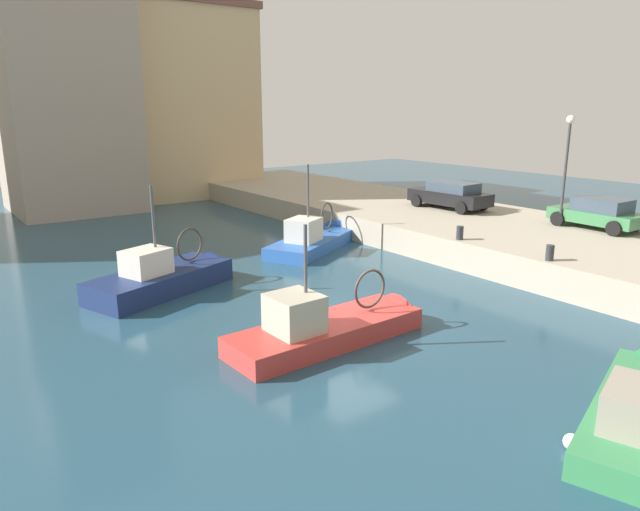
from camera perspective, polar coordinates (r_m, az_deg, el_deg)
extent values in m
plane|color=navy|center=(17.88, 2.83, -6.51)|extent=(80.00, 80.00, 0.00)
cube|color=#ADA08C|center=(26.23, 22.74, 0.60)|extent=(9.00, 56.00, 1.20)
cube|color=#BC3833|center=(16.39, 0.64, -8.51)|extent=(5.86, 2.03, 1.18)
cone|color=#BC3833|center=(18.46, 8.58, -5.96)|extent=(0.95, 1.69, 1.66)
cube|color=#9E7A51|center=(16.19, 0.65, -6.78)|extent=(5.62, 1.87, 0.08)
cube|color=#B7AD99|center=(15.38, -2.53, -5.75)|extent=(1.29, 1.36, 1.04)
cylinder|color=#4C4C51|center=(15.30, -1.42, -2.28)|extent=(0.10, 0.10, 2.92)
torus|color=#3F3833|center=(16.96, 4.94, -3.29)|extent=(1.20, 0.12, 1.19)
sphere|color=white|center=(16.17, -6.51, -8.26)|extent=(0.32, 0.32, 0.32)
sphere|color=white|center=(12.62, 23.56, -16.50)|extent=(0.32, 0.32, 0.32)
cube|color=#2D60B7|center=(26.65, -0.77, 0.64)|extent=(5.97, 4.46, 1.12)
cone|color=#2D60B7|center=(29.47, 1.98, 1.99)|extent=(1.65, 2.02, 1.81)
cube|color=#B2A893|center=(26.54, -0.78, 1.69)|extent=(5.69, 4.21, 0.08)
cube|color=beige|center=(25.68, -1.62, 2.53)|extent=(1.87, 1.77, 1.04)
cylinder|color=#4C4C51|center=(25.85, -1.19, 5.20)|extent=(0.10, 0.10, 3.42)
torus|color=#3F3833|center=(27.79, 0.68, 3.91)|extent=(1.21, 0.70, 1.33)
sphere|color=white|center=(25.66, -4.68, 0.42)|extent=(0.32, 0.32, 0.32)
cube|color=navy|center=(21.36, -15.35, -3.47)|extent=(5.61, 3.69, 1.58)
cone|color=navy|center=(23.30, -9.88, -1.65)|extent=(1.47, 2.03, 1.84)
cube|color=#896B4C|center=(21.15, -15.48, -1.63)|extent=(5.36, 3.47, 0.08)
cube|color=beige|center=(20.67, -16.77, -0.66)|extent=(1.77, 1.59, 0.92)
cylinder|color=#4C4C51|center=(20.70, -16.05, 2.41)|extent=(0.10, 0.10, 3.10)
torus|color=#3F3833|center=(21.91, -12.74, 1.09)|extent=(1.20, 0.50, 1.25)
sphere|color=white|center=(21.23, -20.58, -3.33)|extent=(0.32, 0.32, 0.32)
cube|color=#387547|center=(28.01, 25.61, 3.50)|extent=(1.83, 3.86, 0.52)
cube|color=#384756|center=(27.84, 26.07, 4.52)|extent=(1.57, 2.18, 0.56)
cylinder|color=black|center=(27.98, 22.40, 3.38)|extent=(0.24, 0.65, 0.64)
cylinder|color=black|center=(29.42, 24.25, 3.70)|extent=(0.24, 0.65, 0.64)
cylinder|color=black|center=(26.70, 27.02, 2.39)|extent=(0.24, 0.65, 0.64)
cylinder|color=black|center=(28.20, 28.70, 2.76)|extent=(0.24, 0.65, 0.64)
cube|color=black|center=(30.98, 12.65, 5.63)|extent=(1.99, 4.37, 0.64)
cube|color=#384756|center=(30.77, 13.02, 6.61)|extent=(1.68, 2.47, 0.49)
cylinder|color=black|center=(31.26, 9.51, 5.36)|extent=(0.25, 0.65, 0.64)
cylinder|color=black|center=(32.60, 11.58, 5.64)|extent=(0.25, 0.65, 0.64)
cylinder|color=black|center=(29.46, 13.77, 4.58)|extent=(0.25, 0.65, 0.64)
cylinder|color=black|center=(30.87, 15.76, 4.90)|extent=(0.25, 0.65, 0.64)
cylinder|color=#2D2D33|center=(21.56, 21.73, 0.25)|extent=(0.28, 0.28, 0.55)
cylinder|color=#2D2D33|center=(23.83, 13.63, 2.18)|extent=(0.28, 0.28, 0.55)
cylinder|color=#38383D|center=(27.59, 22.99, 7.25)|extent=(0.12, 0.12, 4.50)
sphere|color=#F2EACC|center=(27.43, 23.50, 12.21)|extent=(0.36, 0.36, 0.36)
cube|color=#D1B284|center=(44.37, -13.67, 14.21)|extent=(9.30, 7.58, 12.87)
cube|color=brown|center=(44.87, -14.23, 22.77)|extent=(9.67, 7.89, 0.50)
cube|color=#A39384|center=(39.72, -24.26, 17.28)|extent=(7.14, 7.72, 18.26)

